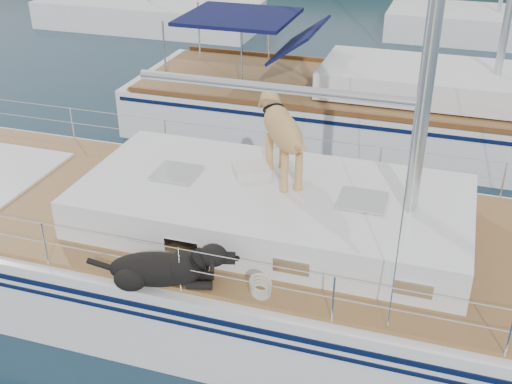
% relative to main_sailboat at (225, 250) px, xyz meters
% --- Properties ---
extents(ground, '(120.00, 120.00, 0.00)m').
position_rel_main_sailboat_xyz_m(ground, '(-0.10, 0.00, -0.68)').
color(ground, black).
rests_on(ground, ground).
extents(main_sailboat, '(12.00, 4.04, 14.01)m').
position_rel_main_sailboat_xyz_m(main_sailboat, '(0.00, 0.00, 0.00)').
color(main_sailboat, white).
rests_on(main_sailboat, ground).
extents(neighbor_sailboat, '(11.00, 3.50, 13.30)m').
position_rel_main_sailboat_xyz_m(neighbor_sailboat, '(1.34, 6.35, -0.06)').
color(neighbor_sailboat, white).
rests_on(neighbor_sailboat, ground).
extents(bg_boat_west, '(8.00, 3.00, 11.65)m').
position_rel_main_sailboat_xyz_m(bg_boat_west, '(-8.10, 14.00, -0.24)').
color(bg_boat_west, white).
rests_on(bg_boat_west, ground).
extents(bg_boat_center, '(7.20, 3.00, 11.65)m').
position_rel_main_sailboat_xyz_m(bg_boat_center, '(3.90, 16.00, -0.23)').
color(bg_boat_center, white).
rests_on(bg_boat_center, ground).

